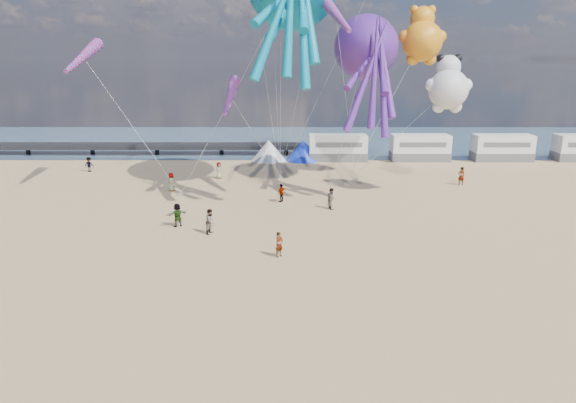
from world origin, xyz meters
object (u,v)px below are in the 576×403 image
object	(u,v)px
motorhome_0	(338,148)
beachgoer_6	(171,182)
sandbag_a	(181,194)
sandbag_e	(280,178)
windsock_mid	(336,14)
standing_person	(279,244)
sandbag_b	(332,183)
windsock_left	(83,57)
beachgoer_7	(210,221)
kite_panda	(448,89)
beachgoer_5	(461,176)
beachgoer_1	(331,198)
windsock_right	(230,96)
kite_octopus_purple	(366,47)
motorhome_2	(502,148)
beachgoer_2	(89,164)
beachgoer_0	(219,170)
beachgoer_4	(177,215)
tent_white	(269,150)
kite_teddy_orange	(422,41)
beachgoer_3	(281,193)
sandbag_c	(346,184)
motorhome_1	(420,148)
sandbag_d	(355,179)
tent_blue	(303,150)

from	to	relation	value
motorhome_0	beachgoer_6	world-z (taller)	motorhome_0
sandbag_a	sandbag_e	size ratio (longest dim) A/B	1.00
windsock_mid	standing_person	bearing A→B (deg)	-124.82
sandbag_b	windsock_left	world-z (taller)	windsock_left
sandbag_a	sandbag_e	world-z (taller)	same
windsock_mid	beachgoer_7	bearing A→B (deg)	-155.51
kite_panda	beachgoer_5	bearing A→B (deg)	48.92
beachgoer_1	windsock_right	size ratio (longest dim) A/B	0.34
sandbag_e	kite_octopus_purple	distance (m)	14.55
motorhome_2	standing_person	bearing A→B (deg)	-129.85
kite_octopus_purple	windsock_mid	world-z (taller)	kite_octopus_purple
beachgoer_2	beachgoer_7	world-z (taller)	beachgoer_7
beachgoer_0	sandbag_a	distance (m)	7.05
beachgoer_4	tent_white	bearing A→B (deg)	-136.99
beachgoer_0	beachgoer_1	distance (m)	14.71
beachgoer_1	kite_teddy_orange	bearing A→B (deg)	-59.76
tent_white	beachgoer_3	world-z (taller)	tent_white
sandbag_c	windsock_mid	xyz separation A→B (m)	(-1.89, -6.44, 14.43)
beachgoer_4	kite_teddy_orange	distance (m)	27.18
kite_teddy_orange	sandbag_c	bearing A→B (deg)	-174.93
tent_white	kite_octopus_purple	bearing A→B (deg)	-51.47
sandbag_e	windsock_right	world-z (taller)	windsock_right
motorhome_0	sandbag_c	bearing A→B (deg)	-91.33
motorhome_0	beachgoer_0	size ratio (longest dim) A/B	4.01
motorhome_1	sandbag_d	world-z (taller)	motorhome_1
kite_teddy_orange	beachgoer_2	bearing A→B (deg)	162.63
beachgoer_5	motorhome_2	bearing A→B (deg)	-132.18
sandbag_e	kite_panda	distance (m)	17.74
motorhome_1	windsock_right	size ratio (longest dim) A/B	1.32
motorhome_1	kite_panda	world-z (taller)	kite_panda
beachgoer_0	beachgoer_4	world-z (taller)	beachgoer_4
sandbag_b	windsock_left	xyz separation A→B (m)	(-21.50, -1.89, 11.43)
beachgoer_2	beachgoer_4	world-z (taller)	beachgoer_4
kite_teddy_orange	windsock_mid	xyz separation A→B (m)	(-8.57, -8.29, 1.62)
beachgoer_5	beachgoer_7	size ratio (longest dim) A/B	1.01
sandbag_a	sandbag_c	bearing A→B (deg)	14.47
sandbag_a	standing_person	bearing A→B (deg)	-58.19
sandbag_d	sandbag_e	xyz separation A→B (m)	(-7.30, 0.54, 0.00)
motorhome_1	windsock_left	size ratio (longest dim) A/B	0.99
tent_blue	beachgoer_0	bearing A→B (deg)	-132.09
standing_person	beachgoer_3	xyz separation A→B (m)	(-0.06, 12.19, -0.01)
beachgoer_4	windsock_mid	distance (m)	18.67
windsock_mid	sandbag_c	bearing A→B (deg)	58.04
kite_teddy_orange	windsock_left	size ratio (longest dim) A/B	0.93
kite_panda	windsock_mid	xyz separation A→B (m)	(-9.37, -2.00, 5.52)
motorhome_2	beachgoer_1	distance (m)	29.22
beachgoer_0	sandbag_c	distance (m)	12.56
beachgoer_1	kite_panda	distance (m)	12.98
standing_person	kite_teddy_orange	bearing A→B (deg)	13.16
standing_person	sandbag_c	distance (m)	18.94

